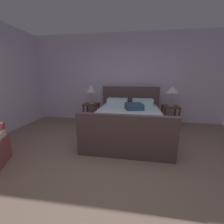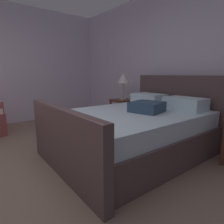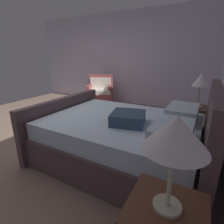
# 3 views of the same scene
# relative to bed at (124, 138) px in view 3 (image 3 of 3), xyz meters

# --- Properties ---
(ground_plane) EXTENTS (5.82, 5.72, 0.02)m
(ground_plane) POSITION_rel_bed_xyz_m (-0.13, -1.66, -0.36)
(ground_plane) COLOR #816959
(wall_side_left) EXTENTS (0.12, 5.84, 2.67)m
(wall_side_left) POSITION_rel_bed_xyz_m (-3.10, -1.66, 0.99)
(wall_side_left) COLOR silver
(wall_side_left) RESTS_ON ground
(bed) EXTENTS (1.74, 2.23, 1.12)m
(bed) POSITION_rel_bed_xyz_m (0.00, 0.00, 0.00)
(bed) COLOR #523E40
(bed) RESTS_ON ground
(table_lamp_right) EXTENTS (0.33, 0.33, 0.55)m
(table_lamp_right) POSITION_rel_bed_xyz_m (1.16, 0.77, 0.70)
(table_lamp_right) COLOR #B7B293
(table_lamp_right) RESTS_ON nightstand_right
(nightstand_left) EXTENTS (0.44, 0.44, 0.60)m
(nightstand_left) POSITION_rel_bed_xyz_m (-1.17, 0.82, 0.06)
(nightstand_left) COLOR #573220
(nightstand_left) RESTS_ON ground
(table_lamp_left) EXTENTS (0.26, 0.26, 0.56)m
(table_lamp_left) POSITION_rel_bed_xyz_m (-1.17, 0.82, 0.69)
(table_lamp_left) COLOR #B7B293
(table_lamp_left) RESTS_ON nightstand_left
(armchair) EXTENTS (0.96, 0.96, 0.90)m
(armchair) POSITION_rel_bed_xyz_m (-2.27, -1.78, 0.00)
(armchair) COLOR #974749
(armchair) RESTS_ON ground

